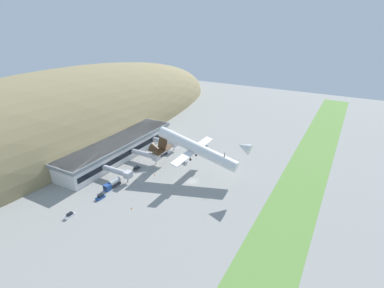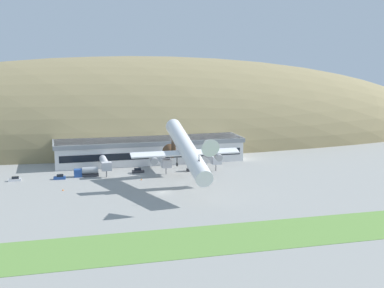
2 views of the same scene
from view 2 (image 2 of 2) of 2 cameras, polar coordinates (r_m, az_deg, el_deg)
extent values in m
plane|color=gray|center=(165.97, -3.09, -5.21)|extent=(412.45, 412.45, 0.00)
cube|color=#669342|center=(125.11, 1.08, -10.25)|extent=(371.21, 19.76, 0.08)
ellipsoid|color=#8E7F56|center=(260.16, -6.60, 0.23)|extent=(344.76, 86.68, 82.15)
cube|color=silver|center=(213.28, -4.66, -0.58)|extent=(72.66, 20.23, 9.33)
cube|color=gray|center=(212.63, -4.68, 0.44)|extent=(73.86, 21.43, 1.68)
cube|color=black|center=(203.54, -4.16, -1.20)|extent=(69.75, 0.16, 2.61)
cylinder|color=silver|center=(193.95, -9.32, -1.92)|extent=(2.60, 14.59, 2.60)
cube|color=silver|center=(186.84, -9.11, -2.36)|extent=(3.38, 2.86, 2.86)
cylinder|color=slate|center=(187.75, -9.11, -2.92)|extent=(0.36, 0.36, 4.00)
cylinder|color=silver|center=(196.63, -3.22, -1.64)|extent=(2.60, 15.25, 2.60)
cube|color=silver|center=(189.31, -2.76, -2.09)|extent=(3.38, 2.86, 2.86)
cylinder|color=slate|center=(190.21, -2.78, -2.65)|extent=(0.36, 0.36, 4.00)
cylinder|color=silver|center=(201.63, 2.01, -1.35)|extent=(2.60, 14.24, 2.60)
cube|color=silver|center=(194.96, 2.61, -1.74)|extent=(3.38, 2.86, 2.86)
cylinder|color=slate|center=(195.84, 2.56, -2.28)|extent=(0.36, 0.36, 4.00)
cylinder|color=white|center=(166.94, -0.52, -0.61)|extent=(5.13, 40.92, 14.73)
cone|color=white|center=(144.51, 1.68, -0.01)|extent=(5.03, 6.68, 6.23)
cone|color=#4C331E|center=(190.06, -2.23, -1.08)|extent=(5.03, 7.68, 6.48)
cube|color=#4C331E|center=(185.29, -1.97, 0.31)|extent=(0.50, 6.55, 9.51)
cube|color=#4C331E|center=(186.31, -1.98, -1.01)|extent=(13.35, 3.58, 1.21)
cube|color=white|center=(169.08, -0.69, -0.96)|extent=(35.03, 3.60, 1.30)
cylinder|color=#9E9EA3|center=(166.65, -4.15, -1.64)|extent=(2.30, 4.04, 3.09)
cylinder|color=#9E9EA3|center=(171.67, 2.76, -1.29)|extent=(2.30, 4.04, 3.09)
cylinder|color=#2D2D2D|center=(168.92, -1.61, -1.84)|extent=(0.28, 0.28, 2.20)
cylinder|color=#2D2D2D|center=(169.14, -1.61, -2.21)|extent=(0.45, 1.10, 1.10)
cylinder|color=#2D2D2D|center=(170.26, 0.24, -1.74)|extent=(0.28, 0.28, 2.20)
cylinder|color=#2D2D2D|center=(170.49, 0.24, -2.11)|extent=(0.45, 1.10, 1.10)
cylinder|color=#2D2D2D|center=(153.73, 0.75, -1.48)|extent=(0.22, 0.22, 1.98)
cylinder|color=#2D2D2D|center=(153.92, 0.75, -1.84)|extent=(0.30, 0.82, 0.82)
cube|color=#333338|center=(193.65, -5.77, -2.93)|extent=(4.31, 1.72, 0.92)
cube|color=black|center=(193.44, -5.83, -2.69)|extent=(2.37, 1.46, 0.75)
cube|color=silver|center=(189.96, -18.39, -3.65)|extent=(4.19, 1.73, 0.83)
cube|color=black|center=(189.78, -18.33, -3.43)|extent=(2.32, 1.45, 0.68)
cube|color=#264C99|center=(188.42, -13.94, -3.53)|extent=(4.13, 2.10, 0.92)
cube|color=black|center=(188.22, -13.89, -3.28)|extent=(2.30, 1.71, 0.75)
cube|color=#264C99|center=(190.37, -12.06, -3.05)|extent=(2.85, 2.74, 2.67)
cube|color=black|center=(190.29, -12.48, -2.92)|extent=(0.21, 2.20, 1.17)
cube|color=#38383D|center=(190.54, -10.78, -3.27)|extent=(5.87, 2.66, 0.90)
cylinder|color=#999EA3|center=(190.18, -10.80, -2.77)|extent=(5.59, 2.77, 2.46)
cube|color=silver|center=(196.03, 1.18, -2.47)|extent=(2.44, 2.44, 2.63)
cube|color=black|center=(196.18, 1.52, -2.32)|extent=(0.21, 1.95, 1.16)
cube|color=#38383D|center=(195.51, 0.15, -2.76)|extent=(5.01, 2.39, 0.90)
cylinder|color=silver|center=(195.18, 0.15, -2.32)|extent=(4.77, 2.49, 2.18)
cube|color=orange|center=(173.12, -13.61, -4.84)|extent=(0.52, 0.52, 0.03)
cone|color=orange|center=(173.05, -13.61, -4.75)|extent=(0.40, 0.40, 0.55)
cube|color=orange|center=(182.83, -5.42, -3.83)|extent=(0.52, 0.52, 0.03)
cone|color=orange|center=(182.76, -5.42, -3.74)|extent=(0.40, 0.40, 0.55)
camera|label=1|loc=(125.59, -52.59, 18.28)|focal=28.00mm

